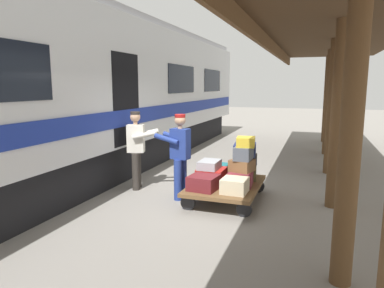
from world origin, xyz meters
name	(u,v)px	position (x,y,z in m)	size (l,w,h in m)	color
ground_plane	(216,194)	(0.00, 0.00, 0.00)	(60.00, 60.00, 0.00)	gray
platform_canopy	(340,28)	(-2.19, 0.00, 3.24)	(3.20, 17.25, 3.56)	brown
train_car	(70,94)	(3.57, 0.00, 2.06)	(3.02, 19.31, 4.00)	silver
luggage_cart	(226,186)	(-0.28, 0.32, 0.30)	(1.31, 1.88, 0.34)	brown
suitcase_teal_softside	(218,170)	(0.01, -0.20, 0.47)	(0.41, 0.55, 0.25)	#1E666B
suitcase_red_plastic	(212,175)	(0.01, 0.32, 0.49)	(0.52, 0.55, 0.28)	#AD231E
suitcase_burgundy_valise	(241,178)	(-0.57, 0.32, 0.49)	(0.44, 0.56, 0.28)	maroon
suitcase_cream_canvas	(235,186)	(-0.57, 0.84, 0.48)	(0.44, 0.46, 0.26)	beige
suitcase_maroon_trunk	(204,182)	(0.01, 0.84, 0.48)	(0.50, 0.52, 0.26)	maroon
suitcase_olive_duffel	(246,173)	(-0.57, -0.20, 0.46)	(0.43, 0.49, 0.24)	brown
suitcase_black_hardshell	(245,161)	(-0.56, -0.20, 0.71)	(0.40, 0.54, 0.26)	black
suitcase_navy_fabric	(245,149)	(-0.55, -0.19, 0.96)	(0.43, 0.56, 0.24)	navy
suitcase_brown_leather	(242,165)	(-0.60, 0.34, 0.74)	(0.40, 0.40, 0.22)	brown
suitcase_slate_roller	(244,153)	(-0.62, 0.30, 0.98)	(0.31, 0.49, 0.25)	#4C515B
suitcase_gray_aluminum	(209,165)	(0.05, 0.35, 0.71)	(0.37, 0.51, 0.16)	#9EA0A5
suitcase_yellow_case	(246,142)	(-0.65, 0.30, 1.19)	(0.34, 0.37, 0.18)	gold
porter_in_overalls	(179,153)	(0.63, 0.50, 0.93)	(0.70, 0.49, 1.70)	navy
porter_by_door	(137,147)	(1.75, 0.17, 0.93)	(0.73, 0.56, 1.70)	#332D28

